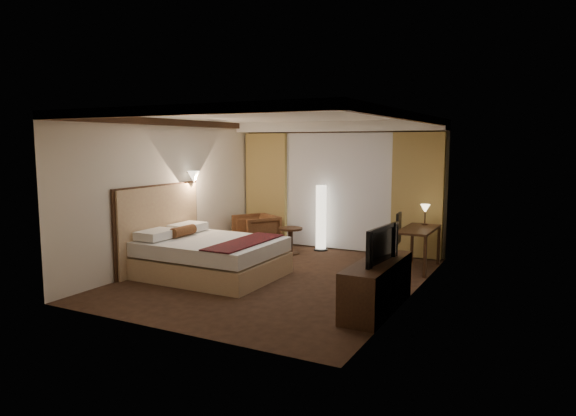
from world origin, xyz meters
The scene contains 21 objects.
floor centered at (0.00, 0.00, 0.00)m, with size 4.50×5.50×0.01m, color black.
ceiling centered at (0.00, 0.00, 2.70)m, with size 4.50×5.50×0.01m, color white.
back_wall centered at (0.00, 2.75, 1.35)m, with size 4.50×0.02×2.70m, color beige.
left_wall centered at (-2.25, 0.00, 1.35)m, with size 0.02×5.50×2.70m, color beige.
right_wall centered at (2.25, 0.00, 1.35)m, with size 0.02×5.50×2.70m, color beige.
crown_molding centered at (0.00, 0.00, 2.64)m, with size 4.50×5.50×0.12m, color black, non-canonical shape.
soffit centered at (0.00, 2.50, 2.60)m, with size 4.50×0.50×0.20m, color white.
curtain_sheer centered at (0.00, 2.67, 1.25)m, with size 2.48×0.04×2.45m, color silver.
curtain_left_drape centered at (-1.70, 2.61, 1.25)m, with size 1.00×0.14×2.45m, color #AA894D.
curtain_right_drape centered at (1.70, 2.61, 1.25)m, with size 1.00×0.14×2.45m, color #AA894D.
wall_sconce centered at (-2.09, 0.49, 1.62)m, with size 0.24×0.24×0.24m, color white, non-canonical shape.
bed centered at (-1.07, -0.38, 0.33)m, with size 2.24×1.75×0.66m, color white, non-canonical shape.
headboard centered at (-2.20, -0.38, 0.75)m, with size 0.12×2.05×1.50m, color tan, non-canonical shape.
armchair centered at (-1.53, 1.87, 0.41)m, with size 0.80×0.75×0.82m, color #4D2917.
side_table centered at (-0.68, 1.81, 0.27)m, with size 0.49×0.49×0.54m, color black, non-canonical shape.
floor_lamp centered at (-0.27, 2.43, 0.70)m, with size 0.29×0.29×1.40m, color white, non-canonical shape.
desk centered at (1.95, 1.73, 0.38)m, with size 0.55×1.23×0.75m, color black, non-canonical shape.
desk_lamp centered at (1.95, 2.20, 0.92)m, with size 0.18×0.18×0.34m, color #FFD899, non-canonical shape.
office_chair centered at (1.40, 1.68, 0.51)m, with size 0.49×0.49×1.01m, color black, non-canonical shape.
dresser centered at (2.00, -0.81, 0.34)m, with size 0.50×1.73×0.67m, color black, non-canonical shape.
television centered at (1.97, -0.81, 0.96)m, with size 0.98×0.57×0.13m, color black.
Camera 1 is at (4.06, -7.39, 2.27)m, focal length 32.00 mm.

